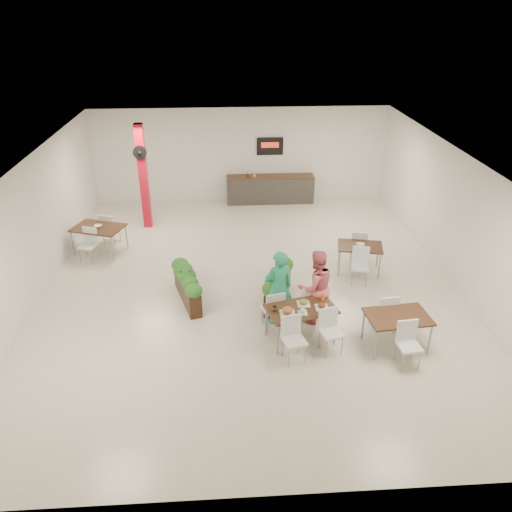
{
  "coord_description": "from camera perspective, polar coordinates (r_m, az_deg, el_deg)",
  "views": [
    {
      "loc": [
        -0.55,
        -10.76,
        6.35
      ],
      "look_at": [
        0.1,
        -0.6,
        1.1
      ],
      "focal_mm": 35.0,
      "sensor_mm": 36.0,
      "label": 1
    }
  ],
  "objects": [
    {
      "name": "side_table_c",
      "position": [
        10.44,
        15.86,
        -7.15
      ],
      "size": [
        1.31,
        1.65,
        0.92
      ],
      "rotation": [
        0.0,
        0.0,
        0.1
      ],
      "color": "#311F10",
      "rests_on": "ground"
    },
    {
      "name": "main_table",
      "position": [
        10.31,
        5.14,
        -6.52
      ],
      "size": [
        1.61,
        1.89,
        0.92
      ],
      "rotation": [
        0.0,
        0.0,
        0.27
      ],
      "color": "#311F10",
      "rests_on": "ground"
    },
    {
      "name": "ground",
      "position": [
        12.51,
        -0.65,
        -3.23
      ],
      "size": [
        12.0,
        12.0,
        0.0
      ],
      "primitive_type": "plane",
      "color": "beige",
      "rests_on": "ground"
    },
    {
      "name": "planter_right",
      "position": [
        11.63,
        2.52,
        -3.05
      ],
      "size": [
        0.83,
        1.68,
        0.91
      ],
      "rotation": [
        0.0,
        0.0,
        1.24
      ],
      "color": "black",
      "rests_on": "ground"
    },
    {
      "name": "service_counter",
      "position": [
        17.5,
        1.63,
        7.71
      ],
      "size": [
        3.0,
        0.64,
        2.2
      ],
      "color": "#2D2A28",
      "rests_on": "ground"
    },
    {
      "name": "diner_man",
      "position": [
        10.69,
        2.6,
        -3.64
      ],
      "size": [
        0.72,
        0.57,
        1.73
      ],
      "primitive_type": "imported",
      "rotation": [
        0.0,
        0.0,
        3.41
      ],
      "color": "#249C70",
      "rests_on": "ground"
    },
    {
      "name": "red_column",
      "position": [
        15.49,
        -12.75,
        8.92
      ],
      "size": [
        0.4,
        0.41,
        3.2
      ],
      "color": "#B90C21",
      "rests_on": "ground"
    },
    {
      "name": "side_table_a",
      "position": [
        14.51,
        -17.54,
        2.78
      ],
      "size": [
        1.56,
        1.67,
        0.92
      ],
      "rotation": [
        0.0,
        0.0,
        -0.33
      ],
      "color": "#311F10",
      "rests_on": "ground"
    },
    {
      "name": "planter_left",
      "position": [
        11.72,
        -7.91,
        -2.98
      ],
      "size": [
        0.79,
        1.71,
        0.92
      ],
      "rotation": [
        0.0,
        0.0,
        1.86
      ],
      "color": "black",
      "rests_on": "ground"
    },
    {
      "name": "side_table_b",
      "position": [
        13.07,
        11.77,
        0.68
      ],
      "size": [
        1.25,
        1.67,
        0.92
      ],
      "rotation": [
        0.0,
        0.0,
        -0.21
      ],
      "color": "#311F10",
      "rests_on": "ground"
    },
    {
      "name": "room_shell",
      "position": [
        11.62,
        -0.7,
        5.32
      ],
      "size": [
        10.1,
        12.1,
        3.22
      ],
      "color": "white",
      "rests_on": "ground"
    },
    {
      "name": "diner_woman",
      "position": [
        10.8,
        6.83,
        -3.53
      ],
      "size": [
        0.97,
        0.84,
        1.7
      ],
      "primitive_type": "imported",
      "rotation": [
        0.0,
        0.0,
        3.41
      ],
      "color": "#E26470",
      "rests_on": "ground"
    }
  ]
}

